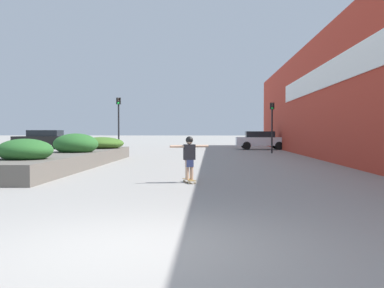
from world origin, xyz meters
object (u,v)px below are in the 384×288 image
Objects in this scene: traffic_light_left at (119,116)px; skateboard at (189,180)px; car_leftmost at (44,139)px; car_center_left at (261,140)px; traffic_light_right at (272,119)px; skateboarder at (189,153)px.

skateboard is at bearing -71.22° from traffic_light_left.
car_leftmost is 1.14× the size of car_center_left.
car_leftmost is 10.65m from traffic_light_left.
traffic_light_right is (4.77, 16.85, 2.27)m from skateboard.
traffic_light_right reaches higher than skateboarder.
car_center_left is (4.76, 22.98, -0.06)m from skateboarder.
skateboard is 0.61× the size of skateboarder.
car_leftmost is 1.39× the size of traffic_light_right.
skateboard is at bearing -149.97° from car_leftmost.
car_leftmost is at bearing 139.05° from traffic_light_left.
car_center_left is 6.32m from traffic_light_right.
traffic_light_right is (18.37, -6.68, 1.49)m from car_leftmost.
traffic_light_left is 1.10× the size of traffic_light_right.
traffic_light_right reaches higher than skateboard.
car_center_left is (4.76, 22.98, 0.72)m from skateboard.
traffic_light_left reaches higher than traffic_light_right.
skateboarder is at bearing -71.22° from traffic_light_left.
traffic_light_left reaches higher than skateboarder.
skateboard is at bearing -118.58° from skateboarder.
car_leftmost is (-13.60, 23.53, 0.78)m from skateboard.
skateboard is 17.75m from traffic_light_left.
traffic_light_left reaches higher than car_center_left.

